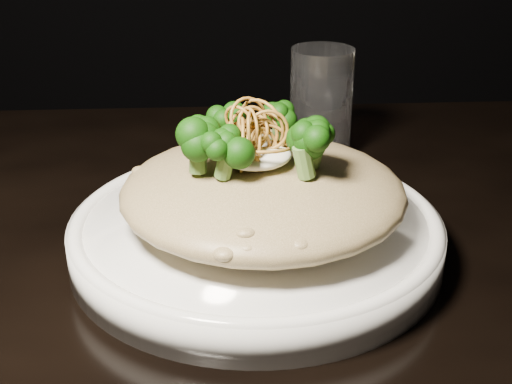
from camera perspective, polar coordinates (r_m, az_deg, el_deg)
table at (r=0.63m, az=6.36°, el=-11.99°), size 1.10×0.80×0.75m
plate at (r=0.58m, az=0.00°, el=-3.54°), size 0.30×0.30×0.03m
risotto at (r=0.56m, az=0.57°, el=0.07°), size 0.23×0.23×0.05m
broccoli at (r=0.54m, az=0.39°, el=4.61°), size 0.13×0.13×0.05m
cheese at (r=0.55m, az=-0.10°, el=3.06°), size 0.06×0.06×0.02m
shallots at (r=0.54m, az=-0.08°, el=5.68°), size 0.06×0.06×0.04m
drinking_glass at (r=0.77m, az=5.23°, el=7.10°), size 0.07×0.07×0.12m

